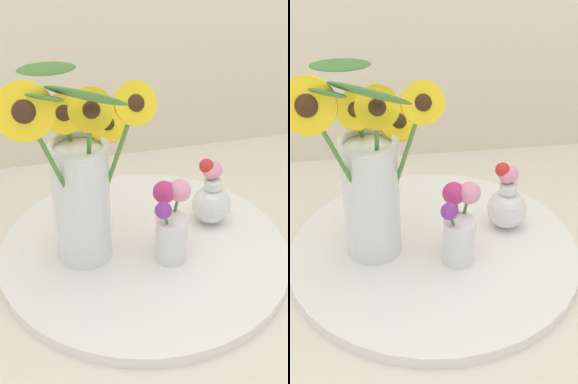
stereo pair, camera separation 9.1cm
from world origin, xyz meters
TOP-DOWN VIEW (x-y plane):
  - ground_plane at (0.00, 0.00)m, footprint 6.00×6.00m
  - serving_tray at (0.01, 0.04)m, footprint 0.52×0.52m
  - mason_jar_sunflowers at (-0.10, 0.04)m, footprint 0.25×0.22m
  - vase_small_center at (0.05, 0.00)m, footprint 0.08×0.08m
  - vase_bulb_right at (0.15, 0.09)m, footprint 0.07×0.07m

SIDE VIEW (x-z plane):
  - ground_plane at x=0.00m, z-range 0.00..0.00m
  - serving_tray at x=0.01m, z-range 0.00..0.02m
  - vase_bulb_right at x=0.15m, z-range 0.01..0.14m
  - vase_small_center at x=0.05m, z-range 0.02..0.16m
  - mason_jar_sunflowers at x=-0.10m, z-range -0.01..0.35m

